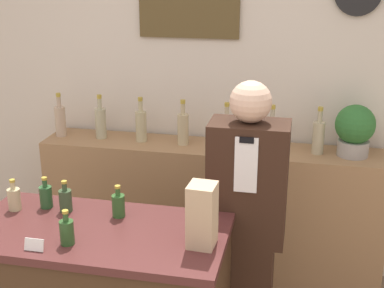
% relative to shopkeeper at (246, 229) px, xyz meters
% --- Properties ---
extents(back_wall, '(5.20, 0.09, 2.70)m').
position_rel_shopkeeper_xyz_m(back_wall, '(-0.41, 1.03, 0.55)').
color(back_wall, beige).
rests_on(back_wall, ground_plane).
extents(back_shelf, '(2.32, 0.38, 0.98)m').
position_rel_shopkeeper_xyz_m(back_shelf, '(-0.33, 0.78, -0.31)').
color(back_shelf, '#9E754C').
rests_on(back_shelf, ground_plane).
extents(shopkeeper, '(0.41, 0.26, 1.61)m').
position_rel_shopkeeper_xyz_m(shopkeeper, '(0.00, 0.00, 0.00)').
color(shopkeeper, '#331E14').
rests_on(shopkeeper, ground_plane).
extents(potted_plant, '(0.25, 0.25, 0.33)m').
position_rel_shopkeeper_xyz_m(potted_plant, '(0.59, 0.79, 0.35)').
color(potted_plant, '#9E998E').
rests_on(potted_plant, back_shelf).
extents(paper_bag, '(0.13, 0.14, 0.30)m').
position_rel_shopkeeper_xyz_m(paper_bag, '(-0.15, -0.47, 0.30)').
color(paper_bag, tan).
rests_on(paper_bag, display_counter).
extents(price_card_right, '(0.09, 0.02, 0.06)m').
position_rel_shopkeeper_xyz_m(price_card_right, '(-0.87, -0.67, 0.18)').
color(price_card_right, white).
rests_on(price_card_right, display_counter).
extents(counter_bottle_0, '(0.07, 0.07, 0.17)m').
position_rel_shopkeeper_xyz_m(counter_bottle_0, '(-1.16, -0.32, 0.21)').
color(counter_bottle_0, tan).
rests_on(counter_bottle_0, display_counter).
extents(counter_bottle_1, '(0.07, 0.07, 0.17)m').
position_rel_shopkeeper_xyz_m(counter_bottle_1, '(-1.02, -0.25, 0.21)').
color(counter_bottle_1, '#29542B').
rests_on(counter_bottle_1, display_counter).
extents(counter_bottle_2, '(0.07, 0.07, 0.17)m').
position_rel_shopkeeper_xyz_m(counter_bottle_2, '(-0.90, -0.28, 0.21)').
color(counter_bottle_2, '#344B2D').
rests_on(counter_bottle_2, display_counter).
extents(counter_bottle_3, '(0.07, 0.07, 0.17)m').
position_rel_shopkeeper_xyz_m(counter_bottle_3, '(-0.75, -0.59, 0.21)').
color(counter_bottle_3, '#2A4F23').
rests_on(counter_bottle_3, display_counter).
extents(counter_bottle_4, '(0.07, 0.07, 0.17)m').
position_rel_shopkeeper_xyz_m(counter_bottle_4, '(-0.61, -0.28, 0.21)').
color(counter_bottle_4, '#2D5826').
rests_on(counter_bottle_4, display_counter).
extents(shelf_bottle_0, '(0.08, 0.08, 0.31)m').
position_rel_shopkeeper_xyz_m(shelf_bottle_0, '(-1.41, 0.78, 0.30)').
color(shelf_bottle_0, tan).
rests_on(shelf_bottle_0, back_shelf).
extents(shelf_bottle_1, '(0.08, 0.08, 0.31)m').
position_rel_shopkeeper_xyz_m(shelf_bottle_1, '(-1.12, 0.80, 0.30)').
color(shelf_bottle_1, tan).
rests_on(shelf_bottle_1, back_shelf).
extents(shelf_bottle_2, '(0.08, 0.08, 0.31)m').
position_rel_shopkeeper_xyz_m(shelf_bottle_2, '(-0.82, 0.79, 0.30)').
color(shelf_bottle_2, tan).
rests_on(shelf_bottle_2, back_shelf).
extents(shelf_bottle_3, '(0.08, 0.08, 0.31)m').
position_rel_shopkeeper_xyz_m(shelf_bottle_3, '(-0.52, 0.78, 0.30)').
color(shelf_bottle_3, tan).
rests_on(shelf_bottle_3, back_shelf).
extents(shelf_bottle_4, '(0.08, 0.08, 0.31)m').
position_rel_shopkeeper_xyz_m(shelf_bottle_4, '(-0.23, 0.77, 0.30)').
color(shelf_bottle_4, tan).
rests_on(shelf_bottle_4, back_shelf).
extents(shelf_bottle_5, '(0.08, 0.08, 0.31)m').
position_rel_shopkeeper_xyz_m(shelf_bottle_5, '(0.07, 0.77, 0.30)').
color(shelf_bottle_5, tan).
rests_on(shelf_bottle_5, back_shelf).
extents(shelf_bottle_6, '(0.08, 0.08, 0.31)m').
position_rel_shopkeeper_xyz_m(shelf_bottle_6, '(0.37, 0.78, 0.30)').
color(shelf_bottle_6, tan).
rests_on(shelf_bottle_6, back_shelf).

